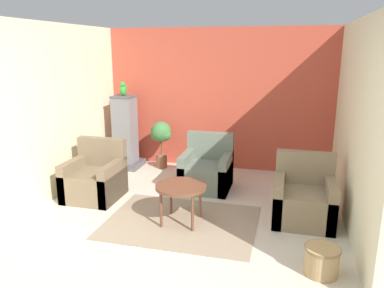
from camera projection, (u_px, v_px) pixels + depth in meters
The scene contains 13 objects.
ground_plane at pixel (146, 274), 3.68m from camera, with size 20.00×20.00×0.00m, color beige.
wall_back_accent at pixel (217, 99), 6.75m from camera, with size 4.18×0.06×2.52m.
wall_left at pixel (58, 111), 5.55m from camera, with size 0.06×3.58×2.52m.
wall_right at pixel (356, 125), 4.54m from camera, with size 0.06×3.58×2.52m.
area_rug at pixel (181, 222), 4.78m from camera, with size 1.89×1.42×0.01m.
coffee_table at pixel (181, 189), 4.66m from camera, with size 0.64×0.64×0.51m.
armchair_left at pixel (95, 179), 5.52m from camera, with size 0.75×0.74×0.85m.
armchair_right at pixel (304, 200), 4.78m from camera, with size 0.75×0.74×0.85m.
armchair_middle at pixel (207, 171), 5.90m from camera, with size 0.75×0.74×0.85m.
birdcage at pixel (125, 135), 6.89m from camera, with size 0.56×0.56×1.33m.
parrot at pixel (123, 89), 6.68m from camera, with size 0.12×0.21×0.25m.
potted_plant at pixel (161, 136), 6.84m from camera, with size 0.41×0.37×0.87m.
wicker_basket at pixel (322, 260), 3.66m from camera, with size 0.35×0.35×0.29m.
Camera 1 is at (1.26, -3.03, 2.16)m, focal length 35.00 mm.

